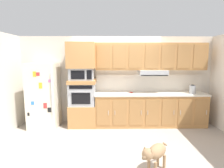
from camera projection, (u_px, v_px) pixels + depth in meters
ground_plane at (118, 136)px, 4.45m from camera, size 9.60×9.60×0.00m
back_kitchen_wall at (117, 80)px, 5.37m from camera, size 6.20×0.12×2.50m
refrigerator at (44, 95)px, 4.97m from camera, size 0.76×0.73×1.76m
oven_base_cabinet at (83, 115)px, 5.13m from camera, size 0.74×0.62×0.60m
built_in_oven at (83, 94)px, 5.04m from camera, size 0.70×0.62×0.60m
appliance_mid_shelf at (82, 82)px, 5.00m from camera, size 0.74×0.62×0.10m
microwave at (82, 74)px, 4.96m from camera, size 0.64×0.54×0.32m
appliance_upper_cabinet at (82, 55)px, 4.90m from camera, size 0.74×0.62×0.68m
lower_cabinet_run at (150, 110)px, 5.13m from camera, size 3.05×0.63×0.88m
countertop_slab at (151, 94)px, 5.07m from camera, size 3.09×0.64×0.04m
backsplash_panel at (149, 83)px, 5.32m from camera, size 3.09×0.02×0.50m
upper_cabinet_with_hood at (151, 58)px, 5.05m from camera, size 3.05×0.48×0.88m
screwdriver at (132, 92)px, 5.11m from camera, size 0.17×0.17×0.03m
electric_kettle at (192, 89)px, 5.02m from camera, size 0.17×0.17×0.24m
dog at (155, 153)px, 2.98m from camera, size 0.57×0.59×0.53m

